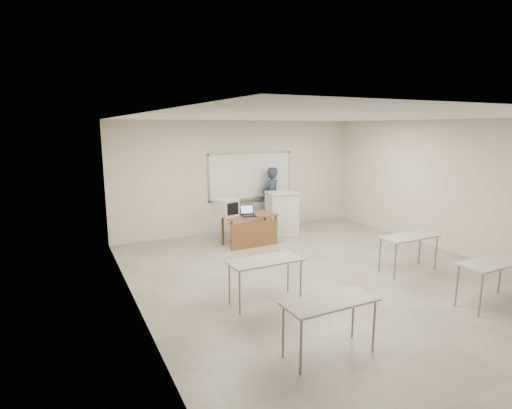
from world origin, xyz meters
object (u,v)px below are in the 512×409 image
crt_monitor (226,207)px  laptop (248,213)px  podium (282,213)px  presenter (271,198)px  instructor_desk (251,224)px  keyboard (276,192)px  whiteboard (250,177)px  mouse (268,211)px

crt_monitor → laptop: (0.45, -0.25, -0.14)m
podium → presenter: size_ratio=0.66×
podium → instructor_desk: bearing=-146.7°
laptop → keyboard: (1.15, 0.69, 0.34)m
instructor_desk → laptop: (-0.10, -0.01, 0.29)m
whiteboard → podium: size_ratio=2.18×
whiteboard → instructor_desk: 1.89m
laptop → keyboard: bearing=40.3°
crt_monitor → mouse: (1.10, -0.08, -0.18)m
mouse → keyboard: bearing=52.5°
instructor_desk → crt_monitor: crt_monitor is taller
instructor_desk → keyboard: size_ratio=2.93×
instructor_desk → keyboard: keyboard is taller
whiteboard → presenter: bearing=-25.6°
instructor_desk → keyboard: bearing=31.4°
laptop → keyboard: size_ratio=0.78×
podium → laptop: (-1.30, -0.61, 0.24)m
whiteboard → laptop: size_ratio=7.23×
crt_monitor → instructor_desk: bearing=-40.1°
whiteboard → keyboard: (0.35, -0.81, -0.33)m
crt_monitor → presenter: (1.76, 1.00, -0.08)m
podium → mouse: (-0.65, -0.43, 0.20)m
podium → keyboard: 0.60m
presenter → whiteboard: bearing=-45.8°
crt_monitor → laptop: bearing=-46.0°
mouse → podium: bearing=40.4°
mouse → keyboard: keyboard is taller
instructor_desk → podium: (1.20, 0.59, 0.05)m
crt_monitor → keyboard: (1.60, 0.44, 0.20)m
podium → laptop: bearing=-147.9°
crt_monitor → keyboard: size_ratio=1.12×
crt_monitor → laptop: crt_monitor is taller
instructor_desk → mouse: (0.55, 0.16, 0.25)m
whiteboard → mouse: 1.51m
whiteboard → presenter: 0.83m
keyboard → presenter: 0.65m
instructor_desk → laptop: bearing=-173.3°
instructor_desk → laptop: laptop is taller
whiteboard → instructor_desk: whiteboard is taller
crt_monitor → laptop: 0.53m
instructor_desk → podium: podium is taller
whiteboard → podium: whiteboard is taller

